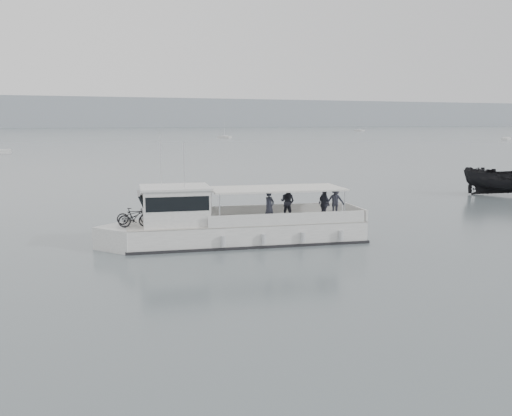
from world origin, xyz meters
name	(u,v)px	position (x,y,z in m)	size (l,w,h in m)	color
ground	(226,251)	(0.00, 0.00, 0.00)	(1400.00, 1400.00, 0.00)	#556064
headland	(17,112)	(0.00, 560.00, 14.00)	(1400.00, 90.00, 28.00)	#939EA8
tour_boat	(223,225)	(0.42, 1.52, 0.86)	(12.57, 4.98, 5.24)	white
dark_motorboat	(505,180)	(26.27, 9.38, 1.17)	(2.27, 6.05, 2.34)	black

